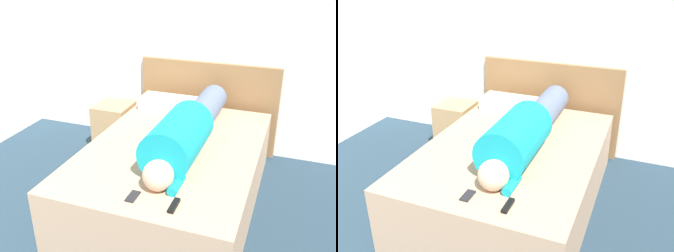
# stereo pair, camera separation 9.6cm
# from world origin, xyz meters

# --- Properties ---
(wall_back) EXTENTS (5.46, 0.06, 2.60)m
(wall_back) POSITION_xyz_m (0.00, 4.00, 1.30)
(wall_back) COLOR white
(wall_back) RESTS_ON ground_plane
(bed) EXTENTS (1.42, 2.04, 0.55)m
(bed) POSITION_xyz_m (0.21, 2.79, 0.28)
(bed) COLOR tan
(bed) RESTS_ON ground_plane
(headboard) EXTENTS (1.54, 0.04, 1.01)m
(headboard) POSITION_xyz_m (0.21, 3.93, 0.50)
(headboard) COLOR olive
(headboard) RESTS_ON ground_plane
(nightstand) EXTENTS (0.39, 0.39, 0.55)m
(nightstand) POSITION_xyz_m (-0.76, 3.52, 0.27)
(nightstand) COLOR tan
(nightstand) RESTS_ON ground_plane
(person_lying) EXTENTS (0.39, 1.74, 0.39)m
(person_lying) POSITION_xyz_m (0.33, 2.78, 0.72)
(person_lying) COLOR #DBB293
(person_lying) RESTS_ON bed
(pillow_near_headboard) EXTENTS (0.61, 0.28, 0.13)m
(pillow_near_headboard) POSITION_xyz_m (-0.11, 3.57, 0.62)
(pillow_near_headboard) COLOR silver
(pillow_near_headboard) RESTS_ON bed
(tv_remote) EXTENTS (0.04, 0.15, 0.02)m
(tv_remote) POSITION_xyz_m (0.50, 1.97, 0.57)
(tv_remote) COLOR black
(tv_remote) RESTS_ON bed
(cell_phone) EXTENTS (0.06, 0.13, 0.01)m
(cell_phone) POSITION_xyz_m (0.20, 1.98, 0.56)
(cell_phone) COLOR black
(cell_phone) RESTS_ON bed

